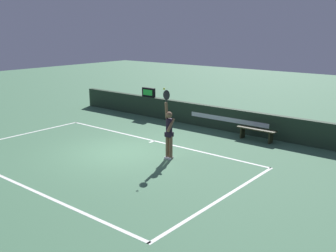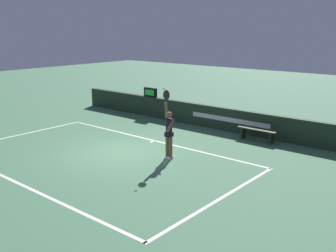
{
  "view_description": "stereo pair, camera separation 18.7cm",
  "coord_description": "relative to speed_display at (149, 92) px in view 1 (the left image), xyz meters",
  "views": [
    {
      "loc": [
        10.09,
        -9.62,
        4.45
      ],
      "look_at": [
        1.64,
        0.76,
        1.1
      ],
      "focal_mm": 42.11,
      "sensor_mm": 36.0,
      "label": 1
    },
    {
      "loc": [
        10.23,
        -9.5,
        4.45
      ],
      "look_at": [
        1.64,
        0.76,
        1.1
      ],
      "focal_mm": 42.11,
      "sensor_mm": 36.0,
      "label": 2
    }
  ],
  "objects": [
    {
      "name": "ground_plane",
      "position": [
        3.26,
        -5.21,
        -1.24
      ],
      "size": [
        60.0,
        60.0,
        0.0
      ],
      "primitive_type": "plane",
      "color": "#437150"
    },
    {
      "name": "court_lines",
      "position": [
        3.26,
        -6.25,
        -1.24
      ],
      "size": [
        10.2,
        6.04,
        0.0
      ],
      "color": "white",
      "rests_on": "ground"
    },
    {
      "name": "back_wall",
      "position": [
        3.27,
        0.0,
        -0.74
      ],
      "size": [
        15.6,
        0.28,
        1.01
      ],
      "color": "#223525",
      "rests_on": "ground"
    },
    {
      "name": "speed_display",
      "position": [
        0.0,
        0.0,
        0.0
      ],
      "size": [
        0.79,
        0.16,
        0.46
      ],
      "color": "black",
      "rests_on": "back_wall"
    },
    {
      "name": "tennis_player",
      "position": [
        5.11,
        -4.66,
        -0.24
      ],
      "size": [
        0.44,
        0.41,
        2.42
      ],
      "color": "brown",
      "rests_on": "ground"
    },
    {
      "name": "tennis_ball",
      "position": [
        5.06,
        -4.85,
        1.24
      ],
      "size": [
        0.07,
        0.07,
        0.07
      ],
      "color": "#C6DC2C"
    },
    {
      "name": "courtside_bench_near",
      "position": [
        6.42,
        -0.66,
        -0.86
      ],
      "size": [
        1.66,
        0.38,
        0.5
      ],
      "color": "black",
      "rests_on": "ground"
    }
  ]
}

